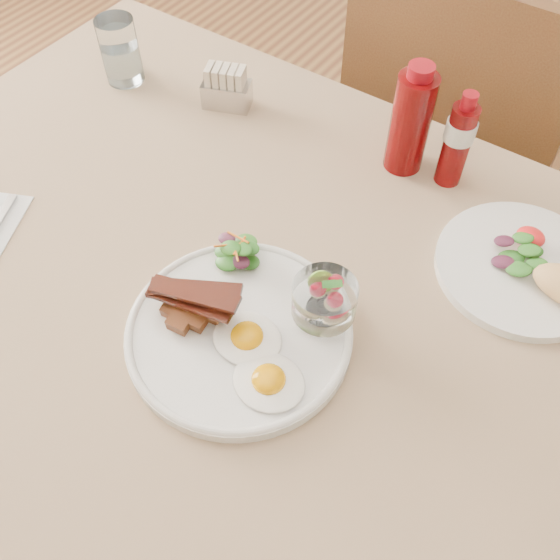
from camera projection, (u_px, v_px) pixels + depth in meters
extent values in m
plane|color=#4F2C1B|center=(275.00, 487.00, 1.42)|extent=(5.00, 5.00, 0.00)
cylinder|color=brown|center=(160.00, 177.00, 1.52)|extent=(0.06, 0.06, 0.71)
cube|color=brown|center=(271.00, 303.00, 0.83)|extent=(1.30, 0.85, 0.04)
cube|color=#977A5D|center=(271.00, 293.00, 0.82)|extent=(1.33, 0.88, 0.00)
cylinder|color=brown|center=(344.00, 232.00, 1.58)|extent=(0.04, 0.04, 0.45)
cylinder|color=brown|center=(476.00, 298.00, 1.46)|extent=(0.04, 0.04, 0.45)
cylinder|color=brown|center=(409.00, 153.00, 1.76)|extent=(0.04, 0.04, 0.45)
cylinder|color=brown|center=(532.00, 206.00, 1.64)|extent=(0.04, 0.04, 0.45)
cube|color=brown|center=(461.00, 147.00, 1.42)|extent=(0.42, 0.42, 0.03)
cube|color=brown|center=(445.00, 108.00, 1.13)|extent=(0.42, 0.03, 0.46)
cylinder|color=white|center=(239.00, 333.00, 0.77)|extent=(0.28, 0.28, 0.02)
ellipsoid|color=white|center=(269.00, 381.00, 0.71)|extent=(0.09, 0.08, 0.01)
ellipsoid|color=orange|center=(269.00, 379.00, 0.71)|extent=(0.04, 0.04, 0.02)
ellipsoid|color=white|center=(247.00, 338.00, 0.75)|extent=(0.09, 0.08, 0.01)
ellipsoid|color=orange|center=(247.00, 336.00, 0.75)|extent=(0.04, 0.04, 0.02)
cube|color=brown|center=(193.00, 303.00, 0.77)|extent=(0.03, 0.03, 0.02)
cube|color=brown|center=(196.00, 319.00, 0.76)|extent=(0.03, 0.03, 0.03)
cube|color=brown|center=(172.00, 309.00, 0.77)|extent=(0.02, 0.02, 0.02)
cube|color=brown|center=(214.00, 312.00, 0.76)|extent=(0.03, 0.03, 0.02)
cube|color=brown|center=(180.00, 321.00, 0.75)|extent=(0.03, 0.03, 0.03)
cube|color=brown|center=(187.00, 294.00, 0.78)|extent=(0.02, 0.02, 0.02)
cube|color=brown|center=(197.00, 303.00, 0.75)|extent=(0.03, 0.03, 0.02)
cube|color=brown|center=(185.00, 301.00, 0.75)|extent=(0.02, 0.02, 0.02)
cube|color=brown|center=(207.00, 303.00, 0.75)|extent=(0.03, 0.03, 0.02)
cube|color=#4A1A0C|center=(192.00, 297.00, 0.75)|extent=(0.11, 0.06, 0.01)
cube|color=#4A1A0C|center=(190.00, 301.00, 0.74)|extent=(0.12, 0.04, 0.01)
cube|color=#4A1A0C|center=(195.00, 289.00, 0.74)|extent=(0.11, 0.07, 0.01)
cube|color=#4A1A0C|center=(194.00, 294.00, 0.73)|extent=(0.12, 0.05, 0.01)
ellipsoid|color=#1A5416|center=(236.00, 258.00, 0.82)|extent=(0.04, 0.04, 0.01)
ellipsoid|color=#1A5416|center=(249.00, 262.00, 0.82)|extent=(0.04, 0.03, 0.01)
ellipsoid|color=#3E1327|center=(238.00, 245.00, 0.83)|extent=(0.04, 0.03, 0.01)
ellipsoid|color=#1A5416|center=(227.00, 263.00, 0.81)|extent=(0.04, 0.04, 0.01)
ellipsoid|color=#1A5416|center=(225.00, 252.00, 0.82)|extent=(0.04, 0.03, 0.01)
ellipsoid|color=#3E1327|center=(240.00, 262.00, 0.80)|extent=(0.03, 0.03, 0.01)
ellipsoid|color=#1A5416|center=(246.00, 242.00, 0.82)|extent=(0.04, 0.03, 0.01)
ellipsoid|color=#1A5416|center=(249.00, 248.00, 0.81)|extent=(0.04, 0.03, 0.01)
ellipsoid|color=#3E1327|center=(227.00, 238.00, 0.82)|extent=(0.03, 0.03, 0.01)
ellipsoid|color=#1A5416|center=(231.00, 248.00, 0.80)|extent=(0.04, 0.03, 0.01)
ellipsoid|color=#1A5416|center=(243.00, 249.00, 0.80)|extent=(0.03, 0.03, 0.01)
cylinder|color=orange|center=(240.00, 246.00, 0.80)|extent=(0.01, 0.04, 0.01)
cylinder|color=orange|center=(238.00, 237.00, 0.81)|extent=(0.04, 0.00, 0.01)
cylinder|color=orange|center=(236.00, 251.00, 0.79)|extent=(0.03, 0.03, 0.01)
cylinder|color=orange|center=(227.00, 245.00, 0.80)|extent=(0.03, 0.02, 0.01)
cylinder|color=white|center=(323.00, 318.00, 0.77)|extent=(0.04, 0.04, 0.01)
cylinder|color=white|center=(323.00, 313.00, 0.76)|extent=(0.02, 0.02, 0.01)
cylinder|color=white|center=(324.00, 299.00, 0.74)|extent=(0.08, 0.08, 0.04)
cylinder|color=beige|center=(318.00, 296.00, 0.75)|extent=(0.02, 0.02, 0.01)
cylinder|color=beige|center=(333.00, 309.00, 0.73)|extent=(0.02, 0.02, 0.01)
cylinder|color=beige|center=(330.00, 292.00, 0.74)|extent=(0.02, 0.02, 0.01)
cylinder|color=#7BB236|center=(321.00, 284.00, 0.73)|extent=(0.03, 0.03, 0.01)
cone|color=red|center=(331.00, 300.00, 0.72)|extent=(0.02, 0.02, 0.02)
cone|color=red|center=(314.00, 288.00, 0.72)|extent=(0.02, 0.02, 0.02)
cone|color=red|center=(332.00, 281.00, 0.72)|extent=(0.02, 0.02, 0.02)
ellipsoid|color=#358931|center=(329.00, 284.00, 0.71)|extent=(0.02, 0.01, 0.00)
ellipsoid|color=#358931|center=(336.00, 284.00, 0.71)|extent=(0.02, 0.01, 0.00)
cylinder|color=white|center=(522.00, 267.00, 0.83)|extent=(0.23, 0.23, 0.01)
ellipsoid|color=#1A5416|center=(511.00, 258.00, 0.83)|extent=(0.04, 0.03, 0.01)
ellipsoid|color=#1A5416|center=(531.00, 251.00, 0.83)|extent=(0.04, 0.03, 0.01)
ellipsoid|color=#3E1327|center=(503.00, 262.00, 0.82)|extent=(0.03, 0.03, 0.01)
ellipsoid|color=#1A5416|center=(519.00, 269.00, 0.81)|extent=(0.04, 0.03, 0.01)
ellipsoid|color=#1A5416|center=(537.00, 264.00, 0.81)|extent=(0.03, 0.02, 0.01)
ellipsoid|color=#3E1327|center=(504.00, 241.00, 0.83)|extent=(0.03, 0.02, 0.01)
ellipsoid|color=#1A5416|center=(530.00, 250.00, 0.82)|extent=(0.03, 0.03, 0.01)
ellipsoid|color=#1A5416|center=(523.00, 238.00, 0.83)|extent=(0.03, 0.02, 0.01)
ellipsoid|color=red|center=(530.00, 239.00, 0.84)|extent=(0.04, 0.03, 0.02)
cylinder|color=#530405|center=(410.00, 124.00, 0.90)|extent=(0.08, 0.08, 0.16)
cylinder|color=maroon|center=(421.00, 71.00, 0.83)|extent=(0.05, 0.05, 0.02)
cylinder|color=#530405|center=(456.00, 146.00, 0.89)|extent=(0.04, 0.04, 0.13)
cylinder|color=beige|center=(461.00, 131.00, 0.87)|extent=(0.05, 0.05, 0.03)
cylinder|color=maroon|center=(469.00, 101.00, 0.83)|extent=(0.02, 0.02, 0.02)
cube|color=#B8B8BD|center=(227.00, 94.00, 1.03)|extent=(0.09, 0.07, 0.04)
cube|color=#D0B493|center=(210.00, 79.00, 1.02)|extent=(0.02, 0.04, 0.05)
cube|color=#D0B493|center=(218.00, 80.00, 1.02)|extent=(0.02, 0.04, 0.05)
cube|color=#D0B493|center=(226.00, 81.00, 1.01)|extent=(0.02, 0.04, 0.05)
cube|color=#D0B493|center=(234.00, 82.00, 1.01)|extent=(0.02, 0.04, 0.05)
cube|color=#D0B493|center=(241.00, 83.00, 1.01)|extent=(0.02, 0.04, 0.05)
cylinder|color=white|center=(120.00, 51.00, 1.05)|extent=(0.06, 0.06, 0.11)
cylinder|color=silver|center=(123.00, 63.00, 1.07)|extent=(0.06, 0.06, 0.06)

